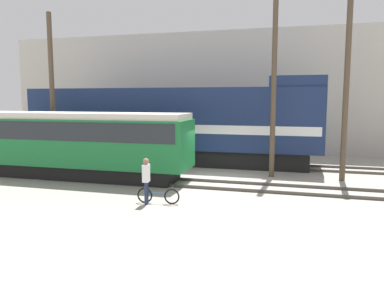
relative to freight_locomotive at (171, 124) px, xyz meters
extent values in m
plane|color=#9E998C|center=(3.77, -4.27, -2.45)|extent=(120.00, 120.00, 0.00)
cube|color=#47423D|center=(3.77, -6.29, -2.38)|extent=(60.00, 0.07, 0.14)
cube|color=#47423D|center=(3.77, -4.85, -2.38)|extent=(60.00, 0.07, 0.14)
cube|color=#47423D|center=(3.77, -0.72, -2.38)|extent=(60.00, 0.07, 0.14)
cube|color=#47423D|center=(3.77, 0.72, -2.38)|extent=(60.00, 0.07, 0.14)
cube|color=#B7B2A8|center=(3.77, 8.57, 2.06)|extent=(38.85, 6.00, 9.03)
cube|color=black|center=(-0.14, 0.00, -1.95)|extent=(16.90, 2.55, 1.00)
cube|color=navy|center=(-0.14, 0.00, 0.38)|extent=(18.37, 3.00, 3.66)
cube|color=white|center=(-0.14, 0.00, -0.17)|extent=(18.00, 3.04, 0.50)
cube|color=navy|center=(7.54, 0.00, 2.51)|extent=(3.00, 2.85, 0.60)
cube|color=black|center=(-3.08, -5.57, -2.10)|extent=(10.13, 2.00, 0.70)
cube|color=#196B33|center=(-3.08, -5.57, -0.59)|extent=(11.52, 2.50, 2.33)
cube|color=#1E2328|center=(-3.08, -5.57, 0.02)|extent=(11.06, 2.54, 0.90)
cube|color=beige|center=(-3.08, -5.57, 0.72)|extent=(11.29, 2.38, 0.30)
torus|color=black|center=(3.00, -8.96, -2.15)|extent=(0.61, 0.12, 0.61)
torus|color=black|center=(1.93, -9.07, -2.15)|extent=(0.61, 0.12, 0.61)
cylinder|color=#1E4C99|center=(2.47, -9.02, -2.04)|extent=(0.91, 0.12, 0.04)
cylinder|color=#1E4C99|center=(2.08, -9.05, -2.01)|extent=(0.03, 0.03, 0.27)
cylinder|color=#262626|center=(3.00, -8.96, -1.80)|extent=(0.07, 0.44, 0.02)
cylinder|color=#232D4C|center=(2.05, -9.13, -2.01)|extent=(0.11, 0.11, 0.87)
cylinder|color=#232D4C|center=(2.07, -9.29, -2.01)|extent=(0.11, 0.11, 0.87)
cube|color=white|center=(2.06, -9.21, -1.24)|extent=(0.25, 0.38, 0.67)
sphere|color=#8C664C|center=(2.06, -9.21, -0.78)|extent=(0.24, 0.24, 0.24)
cylinder|color=#4C3D2D|center=(-6.53, -2.78, 2.06)|extent=(0.29, 0.29, 9.02)
cylinder|color=#4C3D2D|center=(6.37, -2.78, 2.46)|extent=(0.26, 0.26, 9.82)
cylinder|color=#4C3D2D|center=(9.78, -2.78, 1.91)|extent=(0.27, 0.27, 8.72)
camera|label=1|loc=(7.43, -22.20, 1.57)|focal=35.00mm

